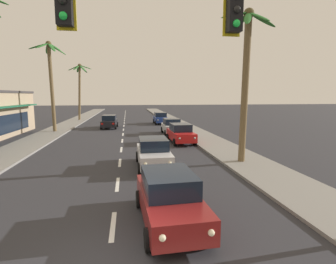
{
  "coord_description": "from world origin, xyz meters",
  "views": [
    {
      "loc": [
        0.54,
        -5.89,
        4.16
      ],
      "look_at": [
        2.68,
        8.0,
        2.2
      ],
      "focal_mm": 28.13,
      "sensor_mm": 36.0,
      "label": 1
    }
  ],
  "objects_px": {
    "traffic_signal_mast": "(238,45)",
    "sedan_third_in_queue": "(153,152)",
    "sedan_oncoming_far": "(109,121)",
    "sedan_parked_nearest_kerb": "(181,133)",
    "palm_left_third": "(51,73)",
    "palm_left_farthest": "(80,82)",
    "palm_right_second": "(246,65)",
    "sedan_parked_mid_kerb": "(160,118)",
    "sedan_lead_at_stop_bar": "(169,198)",
    "sedan_parked_far_kerb": "(172,126)"
  },
  "relations": [
    {
      "from": "traffic_signal_mast",
      "to": "sedan_third_in_queue",
      "type": "bearing_deg",
      "value": 97.37
    },
    {
      "from": "sedan_oncoming_far",
      "to": "sedan_parked_nearest_kerb",
      "type": "xyz_separation_m",
      "value": [
        6.91,
        -11.74,
        0.0
      ]
    },
    {
      "from": "palm_left_third",
      "to": "palm_left_farthest",
      "type": "distance_m",
      "value": 14.23
    },
    {
      "from": "traffic_signal_mast",
      "to": "palm_right_second",
      "type": "bearing_deg",
      "value": 63.95
    },
    {
      "from": "palm_left_third",
      "to": "sedan_parked_mid_kerb",
      "type": "bearing_deg",
      "value": 29.18
    },
    {
      "from": "sedan_oncoming_far",
      "to": "sedan_lead_at_stop_bar",
      "type": "bearing_deg",
      "value": -82.16
    },
    {
      "from": "traffic_signal_mast",
      "to": "palm_left_third",
      "type": "relative_size",
      "value": 1.13
    },
    {
      "from": "palm_right_second",
      "to": "sedan_parked_mid_kerb",
      "type": "bearing_deg",
      "value": 95.28
    },
    {
      "from": "palm_left_farthest",
      "to": "sedan_third_in_queue",
      "type": "bearing_deg",
      "value": -73.35
    },
    {
      "from": "sedan_third_in_queue",
      "to": "sedan_parked_mid_kerb",
      "type": "height_order",
      "value": "same"
    },
    {
      "from": "sedan_third_in_queue",
      "to": "palm_right_second",
      "type": "distance_m",
      "value": 7.49
    },
    {
      "from": "sedan_third_in_queue",
      "to": "sedan_oncoming_far",
      "type": "height_order",
      "value": "same"
    },
    {
      "from": "sedan_third_in_queue",
      "to": "sedan_parked_far_kerb",
      "type": "relative_size",
      "value": 1.0
    },
    {
      "from": "palm_right_second",
      "to": "palm_left_farthest",
      "type": "bearing_deg",
      "value": 115.65
    },
    {
      "from": "sedan_parked_nearest_kerb",
      "to": "palm_right_second",
      "type": "distance_m",
      "value": 9.39
    },
    {
      "from": "sedan_parked_nearest_kerb",
      "to": "palm_left_third",
      "type": "bearing_deg",
      "value": 146.14
    },
    {
      "from": "sedan_third_in_queue",
      "to": "palm_left_farthest",
      "type": "relative_size",
      "value": 0.48
    },
    {
      "from": "palm_left_farthest",
      "to": "palm_right_second",
      "type": "relative_size",
      "value": 1.01
    },
    {
      "from": "sedan_parked_nearest_kerb",
      "to": "palm_left_farthest",
      "type": "relative_size",
      "value": 0.49
    },
    {
      "from": "sedan_third_in_queue",
      "to": "sedan_parked_nearest_kerb",
      "type": "bearing_deg",
      "value": 67.22
    },
    {
      "from": "sedan_oncoming_far",
      "to": "palm_right_second",
      "type": "bearing_deg",
      "value": -64.3
    },
    {
      "from": "sedan_lead_at_stop_bar",
      "to": "sedan_parked_far_kerb",
      "type": "xyz_separation_m",
      "value": [
        3.4,
        19.79,
        0.0
      ]
    },
    {
      "from": "palm_left_third",
      "to": "palm_right_second",
      "type": "bearing_deg",
      "value": -46.71
    },
    {
      "from": "sedan_lead_at_stop_bar",
      "to": "sedan_parked_far_kerb",
      "type": "bearing_deg",
      "value": 80.25
    },
    {
      "from": "sedan_third_in_queue",
      "to": "sedan_oncoming_far",
      "type": "xyz_separation_m",
      "value": [
        -3.76,
        19.24,
        0.0
      ]
    },
    {
      "from": "sedan_third_in_queue",
      "to": "traffic_signal_mast",
      "type": "bearing_deg",
      "value": -82.63
    },
    {
      "from": "sedan_third_in_queue",
      "to": "sedan_parked_nearest_kerb",
      "type": "xyz_separation_m",
      "value": [
        3.15,
        7.5,
        0.0
      ]
    },
    {
      "from": "palm_left_third",
      "to": "sedan_parked_far_kerb",
      "type": "bearing_deg",
      "value": -14.13
    },
    {
      "from": "sedan_lead_at_stop_bar",
      "to": "sedan_parked_mid_kerb",
      "type": "distance_m",
      "value": 30.55
    },
    {
      "from": "sedan_parked_nearest_kerb",
      "to": "palm_left_third",
      "type": "height_order",
      "value": "palm_left_third"
    },
    {
      "from": "sedan_parked_mid_kerb",
      "to": "palm_left_farthest",
      "type": "relative_size",
      "value": 0.48
    },
    {
      "from": "sedan_parked_nearest_kerb",
      "to": "palm_left_third",
      "type": "xyz_separation_m",
      "value": [
        -12.87,
        8.64,
        5.79
      ]
    },
    {
      "from": "sedan_parked_nearest_kerb",
      "to": "sedan_parked_far_kerb",
      "type": "distance_m",
      "value": 5.38
    },
    {
      "from": "palm_left_farthest",
      "to": "sedan_oncoming_far",
      "type": "bearing_deg",
      "value": -64.45
    },
    {
      "from": "traffic_signal_mast",
      "to": "sedan_oncoming_far",
      "type": "xyz_separation_m",
      "value": [
        -4.92,
        28.18,
        -4.48
      ]
    },
    {
      "from": "sedan_lead_at_stop_bar",
      "to": "palm_right_second",
      "type": "distance_m",
      "value": 10.26
    },
    {
      "from": "sedan_oncoming_far",
      "to": "sedan_parked_far_kerb",
      "type": "xyz_separation_m",
      "value": [
        7.0,
        -6.36,
        0.0
      ]
    },
    {
      "from": "traffic_signal_mast",
      "to": "sedan_parked_far_kerb",
      "type": "bearing_deg",
      "value": 84.55
    },
    {
      "from": "sedan_lead_at_stop_bar",
      "to": "sedan_parked_mid_kerb",
      "type": "xyz_separation_m",
      "value": [
        3.5,
        30.34,
        0.0
      ]
    },
    {
      "from": "sedan_third_in_queue",
      "to": "sedan_oncoming_far",
      "type": "relative_size",
      "value": 0.99
    },
    {
      "from": "palm_right_second",
      "to": "sedan_parked_nearest_kerb",
      "type": "bearing_deg",
      "value": 107.4
    },
    {
      "from": "sedan_third_in_queue",
      "to": "palm_left_third",
      "type": "relative_size",
      "value": 0.44
    },
    {
      "from": "sedan_third_in_queue",
      "to": "sedan_parked_far_kerb",
      "type": "xyz_separation_m",
      "value": [
        3.24,
        12.87,
        0.0
      ]
    },
    {
      "from": "sedan_parked_mid_kerb",
      "to": "palm_right_second",
      "type": "height_order",
      "value": "palm_right_second"
    },
    {
      "from": "sedan_lead_at_stop_bar",
      "to": "sedan_parked_nearest_kerb",
      "type": "relative_size",
      "value": 1.0
    },
    {
      "from": "traffic_signal_mast",
      "to": "sedan_oncoming_far",
      "type": "bearing_deg",
      "value": 99.91
    },
    {
      "from": "palm_left_farthest",
      "to": "palm_left_third",
      "type": "bearing_deg",
      "value": -92.6
    },
    {
      "from": "sedan_third_in_queue",
      "to": "sedan_lead_at_stop_bar",
      "type": "bearing_deg",
      "value": -91.35
    },
    {
      "from": "sedan_parked_nearest_kerb",
      "to": "sedan_parked_far_kerb",
      "type": "xyz_separation_m",
      "value": [
        0.09,
        5.38,
        0.0
      ]
    },
    {
      "from": "sedan_third_in_queue",
      "to": "palm_left_third",
      "type": "distance_m",
      "value": 19.71
    }
  ]
}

